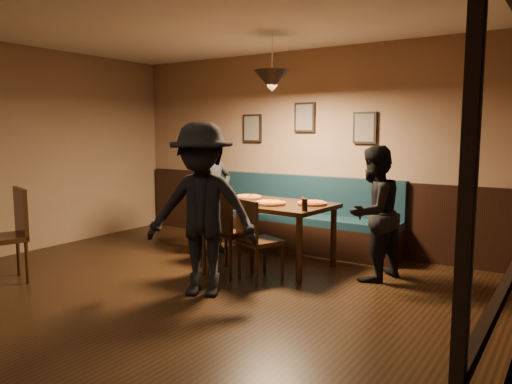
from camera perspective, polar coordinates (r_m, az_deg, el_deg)
floor at (r=4.67m, az=-15.58°, el=-13.96°), size 7.00×7.00×0.00m
wall_back at (r=7.16m, az=5.73°, el=4.96°), size 6.00×0.00×6.00m
wall_right at (r=2.86m, az=26.72°, el=1.21°), size 0.00×7.00×7.00m
wainscot at (r=7.22m, az=5.53°, el=-2.20°), size 5.88×0.06×1.00m
booth_bench at (r=6.98m, az=4.49°, el=-2.50°), size 3.00×0.60×1.00m
window_frame at (r=3.35m, az=27.16°, el=3.65°), size 0.06×2.56×1.86m
window_glass at (r=3.36m, az=26.65°, el=3.68°), size 0.00×2.40×2.40m
picture_left at (r=7.59m, az=-0.42°, el=7.38°), size 0.32×0.04×0.42m
picture_center at (r=7.13m, az=5.66°, el=8.57°), size 0.32×0.04×0.42m
picture_right at (r=6.75m, az=12.47°, el=7.26°), size 0.32×0.04×0.42m
pendant_lamp at (r=6.03m, az=1.88°, el=12.70°), size 0.44×0.44×0.25m
dining_table at (r=6.13m, az=1.81°, el=-4.85°), size 1.52×1.04×0.78m
chair_near_left at (r=5.73m, az=-3.26°, el=-4.39°), size 0.48×0.48×1.04m
chair_near_right at (r=5.51m, az=0.55°, el=-5.50°), size 0.53×0.53×0.91m
diner_left at (r=6.67m, az=-4.99°, el=-0.41°), size 0.51×0.65×1.58m
diner_right at (r=5.62m, az=13.41°, el=-2.41°), size 0.75×0.86×1.50m
diner_front at (r=4.96m, az=-6.30°, el=-2.07°), size 1.29×1.03×1.75m
pizza_a at (r=6.43m, az=-0.92°, el=-0.57°), size 0.45×0.45×0.04m
pizza_b at (r=5.89m, az=1.69°, el=-1.26°), size 0.48×0.48×0.04m
pizza_c at (r=5.91m, az=6.50°, el=-1.28°), size 0.38×0.38×0.04m
soda_glass at (r=5.45m, az=5.66°, el=-1.47°), size 0.08×0.08×0.14m
tabasco_bottle at (r=5.74m, az=5.41°, el=-1.07°), size 0.04×0.04×0.13m
napkin_a at (r=6.60m, az=-1.03°, el=-0.52°), size 0.19×0.19×0.01m
napkin_b at (r=6.11m, az=-3.96°, el=-1.15°), size 0.21×0.21×0.01m
cutlery_set at (r=5.77m, az=-0.38°, el=-1.63°), size 0.17×0.07×0.00m
cafe_chair_far at (r=6.05m, az=-27.33°, el=-4.57°), size 0.58×0.58×1.04m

